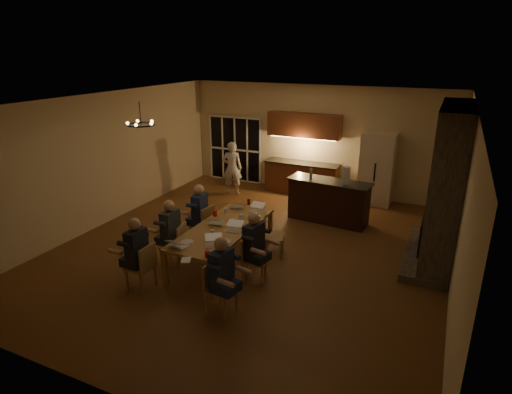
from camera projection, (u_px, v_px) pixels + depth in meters
The scene contains 43 objects.
floor at pixel (251, 249), 9.39m from camera, with size 9.00×9.00×0.00m, color brown.
back_wall at pixel (316, 140), 12.74m from camera, with size 8.00×0.04×3.20m, color beige.
left_wall at pixel (103, 160), 10.46m from camera, with size 0.04×9.00×3.20m, color beige.
right_wall at pixel (464, 209), 7.28m from camera, with size 0.04×9.00×3.20m, color beige.
ceiling at pixel (251, 100), 8.33m from camera, with size 8.00×9.00×0.04m, color white.
french_doors at pixel (235, 149), 13.94m from camera, with size 1.86×0.08×2.10m, color black.
fireplace at pixel (446, 187), 8.43m from camera, with size 0.58×2.50×3.20m, color #635B4E.
kitchenette at pixel (302, 154), 12.71m from camera, with size 2.24×0.68×2.40m, color brown, non-canonical shape.
refrigerator at pixel (377, 169), 11.87m from camera, with size 0.90×0.68×2.00m, color beige.
dining_table at pixel (223, 244), 8.78m from camera, with size 1.10×2.74×0.75m, color #B98A4A.
bar_island at pixel (328, 201), 10.76m from camera, with size 2.07×0.68×1.08m, color black.
chair_left_near at pixel (140, 267), 7.74m from camera, with size 0.44×0.44×0.89m, color #A38B51, non-canonical shape.
chair_left_mid at pixel (173, 245), 8.61m from camera, with size 0.44×0.44×0.89m, color #A38B51, non-canonical shape.
chair_left_far at pixel (202, 224), 9.60m from camera, with size 0.44×0.44×0.89m, color #A38B51, non-canonical shape.
chair_right_near at pixel (221, 289), 7.01m from camera, with size 0.44×0.44×0.89m, color #A38B51, non-canonical shape.
chair_right_mid at pixel (254, 259), 8.00m from camera, with size 0.44×0.44×0.89m, color #A38B51, non-canonical shape.
chair_right_far at pixel (273, 236), 8.99m from camera, with size 0.44×0.44×0.89m, color #A38B51, non-canonical shape.
person_left_near at pixel (137, 254), 7.69m from camera, with size 0.60×0.60×1.38m, color #20222A, non-canonical shape.
person_right_near at pixel (222, 276), 6.93m from camera, with size 0.60×0.60×1.38m, color #1E294C, non-canonical shape.
person_left_mid at pixel (171, 233), 8.57m from camera, with size 0.60×0.60×1.38m, color #31373B, non-canonical shape.
person_right_mid at pixel (254, 247), 7.94m from camera, with size 0.60×0.60×1.38m, color #20222A, non-canonical shape.
person_left_far at pixel (200, 214), 9.51m from camera, with size 0.60×0.60×1.38m, color #1E294C, non-canonical shape.
standing_person at pixel (232, 168), 12.73m from camera, with size 0.58×0.38×1.60m, color silver.
chandelier at pixel (141, 125), 8.47m from camera, with size 0.54×0.54×0.03m, color black.
laptop_a at pixel (179, 241), 7.80m from camera, with size 0.32×0.28×0.23m, color silver, non-canonical shape.
laptop_b at pixel (214, 240), 7.83m from camera, with size 0.32×0.28×0.23m, color silver, non-canonical shape.
laptop_c at pixel (217, 218), 8.82m from camera, with size 0.32×0.28×0.23m, color silver, non-canonical shape.
laptop_d at pixel (233, 226), 8.45m from camera, with size 0.32×0.28×0.23m, color silver, non-canonical shape.
laptop_e at pixel (238, 203), 9.72m from camera, with size 0.32×0.28×0.23m, color silver, non-canonical shape.
laptop_f at pixel (256, 207), 9.47m from camera, with size 0.32×0.28×0.23m, color silver, non-canonical shape.
mug_front at pixel (213, 232), 8.31m from camera, with size 0.07×0.07×0.10m, color silver.
mug_mid at pixel (241, 217), 9.08m from camera, with size 0.08×0.08×0.10m, color silver.
mug_back at pixel (226, 211), 9.42m from camera, with size 0.07×0.07×0.10m, color silver.
redcup_near at pixel (207, 254), 7.41m from camera, with size 0.09×0.09×0.12m, color #B8180C.
redcup_mid at pixel (215, 213), 9.23m from camera, with size 0.09×0.09×0.12m, color #B8180C.
can_silver at pixel (207, 236), 8.10m from camera, with size 0.07×0.07×0.12m, color #B2B2B7.
can_cola at pixel (249, 202), 9.92m from camera, with size 0.07×0.07×0.12m, color #3F0F0C.
plate_near at pixel (224, 242), 8.00m from camera, with size 0.28×0.28×0.02m, color silver.
plate_left at pixel (187, 242), 7.99m from camera, with size 0.24×0.24×0.02m, color silver.
plate_far at pixel (255, 217), 9.19m from camera, with size 0.24×0.24×0.02m, color silver.
notepad at pixel (186, 260), 7.32m from camera, with size 0.16×0.22×0.01m, color white.
bar_bottle at pixel (311, 173), 10.81m from camera, with size 0.08×0.08×0.24m, color #99999E.
bar_blender at pixel (347, 176), 10.25m from camera, with size 0.13×0.13×0.42m, color silver.
Camera 1 is at (3.65, -7.66, 4.20)m, focal length 30.00 mm.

